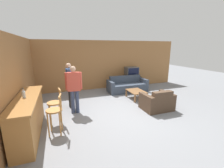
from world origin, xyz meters
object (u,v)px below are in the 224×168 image
tv (132,72)px  person_by_window (70,83)px  coffee_table (136,92)px  bar_chair_near (55,113)px  bottle (24,93)px  couch_far (127,86)px  table_lamp (138,70)px  tv_unit (131,82)px  armchair_near (157,102)px  person_by_counter (74,87)px  bar_chair_mid (55,105)px

tv → person_by_window: person_by_window is taller
coffee_table → bar_chair_near: bearing=-152.2°
bottle → couch_far: bearing=33.3°
bottle → table_lamp: 6.22m
tv_unit → table_lamp: table_lamp is taller
couch_far → person_by_window: 3.26m
armchair_near → tv_unit: armchair_near is taller
coffee_table → person_by_window: size_ratio=0.54×
bar_chair_near → person_by_window: size_ratio=0.63×
coffee_table → tv_unit: bearing=69.0°
coffee_table → tv_unit: size_ratio=0.82×
tv_unit → tv: size_ratio=1.56×
bar_chair_near → bottle: size_ratio=4.43×
tv → person_by_window: bearing=-151.3°
coffee_table → bottle: 4.39m
person_by_counter → table_lamp: bearing=33.2°
table_lamp → bar_chair_mid: bearing=-145.1°
bar_chair_mid → couch_far: bar_chair_mid is taller
bar_chair_near → coffee_table: (3.35, 1.77, -0.27)m
tv_unit → person_by_window: person_by_window is taller
couch_far → tv_unit: (0.62, 0.73, 0.01)m
bar_chair_mid → bottle: bottle is taller
bar_chair_mid → bottle: bearing=-154.6°
bar_chair_mid → bottle: size_ratio=4.43×
bar_chair_near → armchair_near: size_ratio=1.00×
bar_chair_mid → table_lamp: 5.48m
tv_unit → tv: tv is taller
bar_chair_near → bar_chair_mid: (0.00, 0.57, 0.00)m
coffee_table → bottle: bottle is taller
bar_chair_mid → tv_unit: bar_chair_mid is taller
couch_far → armchair_near: 2.54m
coffee_table → tv_unit: (0.74, 1.93, -0.01)m
bar_chair_mid → person_by_window: bearing=65.9°
table_lamp → tv_unit: bearing=-180.0°
armchair_near → bar_chair_near: bearing=-172.9°
bar_chair_mid → coffee_table: bar_chair_mid is taller
tv → person_by_counter: size_ratio=0.43×
tv_unit → bottle: 5.95m
bottle → person_by_counter: size_ratio=0.15×
person_by_window → coffee_table: bearing=0.4°
table_lamp → person_by_counter: size_ratio=0.28×
bar_chair_mid → person_by_window: person_by_window is taller
couch_far → bar_chair_near: bearing=-139.5°
table_lamp → person_by_counter: 4.61m
bar_chair_near → coffee_table: bearing=27.8°
person_by_counter → coffee_table: bearing=12.3°
bar_chair_near → tv: tv is taller
couch_far → armchair_near: (0.01, -2.54, 0.00)m
tv → coffee_table: bearing=-111.0°
tv → bar_chair_mid: bearing=-142.6°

